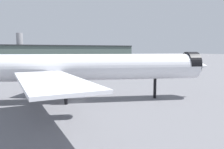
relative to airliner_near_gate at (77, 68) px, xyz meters
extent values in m
plane|color=slate|center=(-0.39, -0.60, -7.30)|extent=(900.00, 900.00, 0.00)
cylinder|color=white|center=(0.41, -0.13, 0.13)|extent=(53.62, 21.97, 5.71)
cone|color=white|center=(26.35, -8.39, 0.13)|extent=(7.69, 7.24, 5.60)
cylinder|color=black|center=(25.26, -8.05, 0.56)|extent=(4.20, 6.28, 5.77)
cube|color=white|center=(1.00, 15.54, -0.58)|extent=(21.37, 24.99, 0.46)
cylinder|color=#B7BAC1|center=(1.35, 12.34, -2.47)|extent=(8.22, 5.31, 3.14)
cube|color=white|center=(-8.17, -13.25, -0.58)|extent=(8.85, 24.55, 0.46)
cylinder|color=#B7BAC1|center=(-6.04, -10.85, -2.47)|extent=(8.22, 5.31, 3.14)
cylinder|color=black|center=(17.01, -5.42, -5.01)|extent=(0.69, 0.69, 4.57)
cylinder|color=black|center=(-1.28, 3.55, -5.01)|extent=(0.69, 0.69, 4.57)
cylinder|color=black|center=(-3.10, -2.16, -5.01)|extent=(0.69, 0.69, 4.57)
cube|color=#475651|center=(51.33, 222.86, 0.28)|extent=(190.12, 31.75, 15.16)
cube|color=#232628|center=(51.33, 222.86, 8.46)|extent=(190.25, 33.65, 1.20)
cylinder|color=#939399|center=(3.38, 219.61, 7.23)|extent=(6.84, 6.84, 29.06)
cube|color=black|center=(8.98, 36.34, -6.67)|extent=(2.48, 5.57, 0.35)
cube|color=#232833|center=(9.04, 37.99, -5.70)|extent=(2.37, 2.27, 1.60)
cube|color=#1E2D38|center=(9.07, 38.98, -5.38)|extent=(1.93, 0.14, 0.80)
cube|color=#232833|center=(8.95, 35.35, -5.40)|extent=(2.40, 3.37, 2.20)
cylinder|color=black|center=(7.89, 38.30, -6.85)|extent=(0.31, 0.91, 0.90)
cylinder|color=black|center=(10.19, 38.23, -6.85)|extent=(0.31, 0.91, 0.90)
cylinder|color=black|center=(7.77, 34.45, -6.85)|extent=(0.31, 0.91, 0.90)
cylinder|color=black|center=(10.07, 34.38, -6.85)|extent=(0.31, 0.91, 0.90)
cone|color=#F2600C|center=(-4.77, 36.01, -7.01)|extent=(0.46, 0.46, 0.58)
camera|label=1|loc=(-14.47, -47.02, 4.04)|focal=35.87mm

